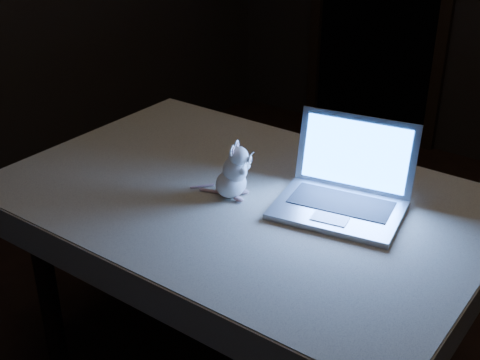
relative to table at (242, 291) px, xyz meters
The scene contains 4 objects.
table is the anchor object (origin of this frame).
tablecloth 0.37m from the table, 44.16° to the left, with size 1.69×1.13×0.12m, color beige, non-canonical shape.
laptop 0.67m from the table, 13.29° to the left, with size 0.41×0.36×0.28m, color #A5A6AA, non-canonical shape.
plush_mouse 0.53m from the table, 109.27° to the right, with size 0.15×0.15×0.20m, color white, non-canonical shape.
Camera 1 is at (0.88, -1.69, 1.92)m, focal length 48.00 mm.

